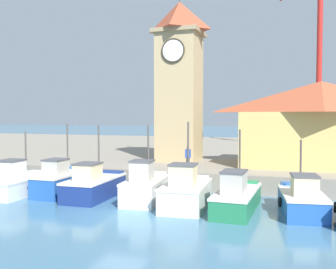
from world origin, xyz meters
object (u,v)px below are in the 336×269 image
(fishing_boat_mid_right, at_px, (186,192))
(dock_worker_near_tower, at_px, (188,158))
(fishing_boat_right_inner, at_px, (237,197))
(clock_tower, at_px, (179,78))
(fishing_boat_right_outer, at_px, (302,200))
(fishing_boat_mid_left, at_px, (94,185))
(warehouse_right, at_px, (320,123))
(fishing_boat_left_inner, at_px, (63,181))
(fishing_boat_left_outer, at_px, (19,183))
(port_crane_near, at_px, (318,69))
(fishing_boat_center, at_px, (145,187))

(fishing_boat_mid_right, height_order, dock_worker_near_tower, fishing_boat_mid_right)
(fishing_boat_right_inner, height_order, clock_tower, clock_tower)
(fishing_boat_mid_right, xyz_separation_m, fishing_boat_right_outer, (5.75, 0.54, -0.12))
(fishing_boat_mid_left, bearing_deg, fishing_boat_right_inner, -3.53)
(fishing_boat_right_outer, distance_m, warehouse_right, 10.39)
(fishing_boat_left_inner, distance_m, fishing_boat_right_outer, 13.92)
(fishing_boat_left_outer, xyz_separation_m, fishing_boat_mid_left, (4.74, 0.64, 0.02))
(fishing_boat_left_inner, bearing_deg, warehouse_right, 31.03)
(warehouse_right, bearing_deg, fishing_boat_right_outer, -97.48)
(port_crane_near, height_order, dock_worker_near_tower, port_crane_near)
(port_crane_near, bearing_deg, fishing_boat_mid_right, -106.69)
(fishing_boat_left_inner, distance_m, fishing_boat_mid_right, 8.23)
(warehouse_right, xyz_separation_m, dock_worker_near_tower, (-8.32, -5.10, -2.24))
(fishing_boat_left_outer, height_order, fishing_boat_mid_right, fishing_boat_mid_right)
(fishing_boat_right_inner, height_order, port_crane_near, port_crane_near)
(fishing_boat_left_outer, distance_m, fishing_boat_center, 7.99)
(fishing_boat_mid_left, distance_m, warehouse_right, 16.34)
(fishing_boat_mid_left, relative_size, clock_tower, 0.34)
(fishing_boat_right_inner, xyz_separation_m, clock_tower, (-6.09, 10.18, 7.09))
(clock_tower, xyz_separation_m, warehouse_right, (10.48, -0.11, -3.52))
(fishing_boat_center, height_order, warehouse_right, warehouse_right)
(fishing_boat_center, distance_m, fishing_boat_mid_right, 2.65)
(fishing_boat_right_outer, bearing_deg, fishing_boat_right_inner, -172.66)
(fishing_boat_center, distance_m, fishing_boat_right_outer, 8.30)
(fishing_boat_left_outer, height_order, fishing_boat_left_inner, fishing_boat_left_inner)
(fishing_boat_mid_right, bearing_deg, port_crane_near, 73.31)
(clock_tower, bearing_deg, fishing_boat_mid_left, -103.36)
(fishing_boat_right_inner, bearing_deg, fishing_boat_right_outer, 7.34)
(fishing_boat_mid_right, distance_m, fishing_boat_right_outer, 5.77)
(fishing_boat_left_inner, height_order, fishing_boat_center, fishing_boat_left_inner)
(fishing_boat_left_outer, xyz_separation_m, fishing_boat_left_inner, (2.34, 1.06, 0.07))
(clock_tower, xyz_separation_m, port_crane_near, (10.83, 14.26, 1.81))
(fishing_boat_left_outer, distance_m, port_crane_near, 31.64)
(fishing_boat_mid_left, height_order, dock_worker_near_tower, fishing_boat_mid_left)
(fishing_boat_mid_left, distance_m, port_crane_near, 28.69)
(fishing_boat_center, distance_m, port_crane_near, 27.29)
(warehouse_right, bearing_deg, fishing_boat_mid_left, -143.21)
(fishing_boat_left_outer, bearing_deg, clock_tower, 55.65)
(warehouse_right, relative_size, port_crane_near, 0.53)
(fishing_boat_center, relative_size, fishing_boat_right_inner, 0.84)
(fishing_boat_left_outer, distance_m, fishing_boat_right_outer, 16.26)
(fishing_boat_right_outer, xyz_separation_m, dock_worker_near_tower, (-7.05, 4.57, 1.34))
(warehouse_right, relative_size, dock_worker_near_tower, 6.86)
(fishing_boat_right_inner, distance_m, port_crane_near, 26.44)
(fishing_boat_left_inner, distance_m, fishing_boat_mid_left, 2.44)
(fishing_boat_mid_left, bearing_deg, clock_tower, 76.64)
(fishing_boat_left_inner, height_order, clock_tower, clock_tower)
(fishing_boat_left_inner, height_order, port_crane_near, port_crane_near)
(fishing_boat_right_outer, relative_size, warehouse_right, 0.42)
(fishing_boat_left_outer, distance_m, warehouse_right, 20.58)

